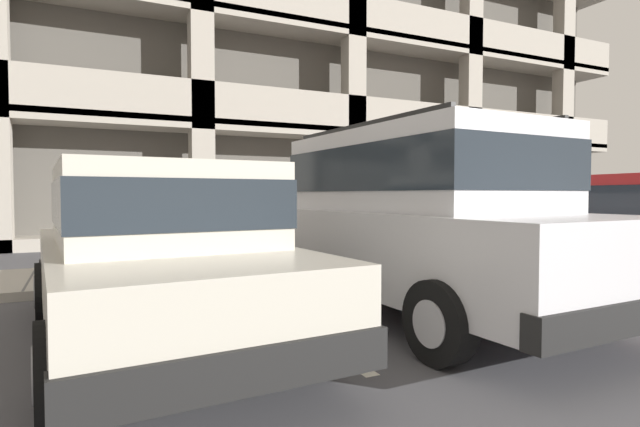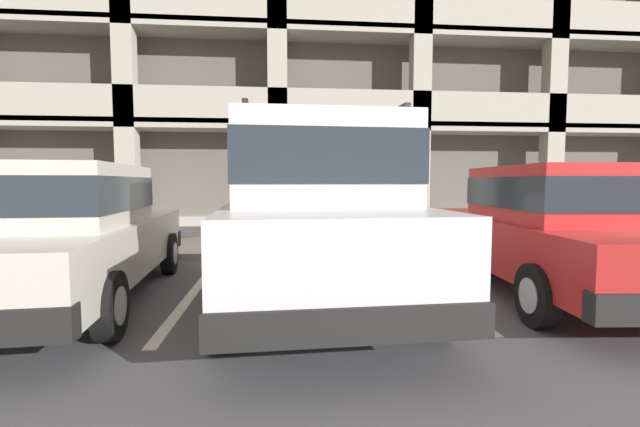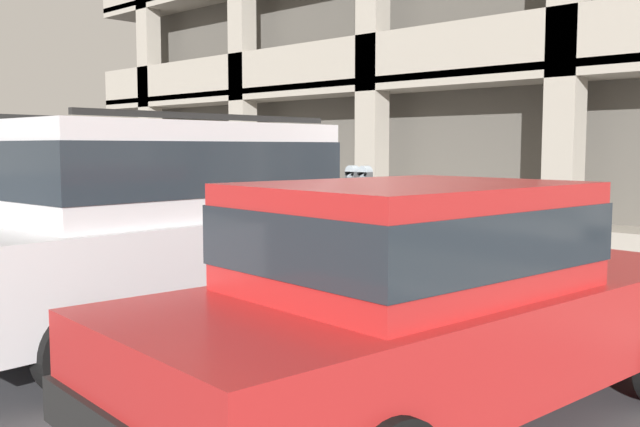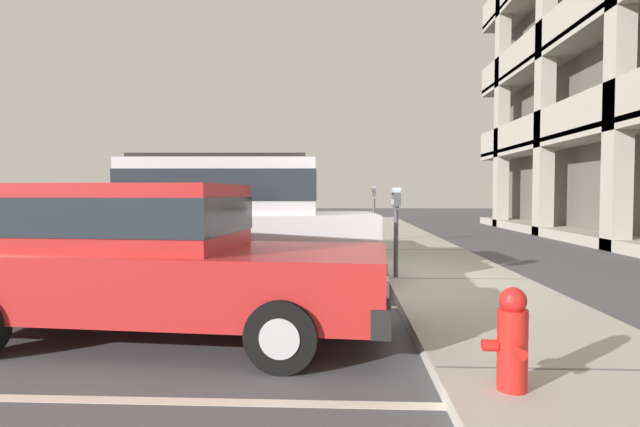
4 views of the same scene
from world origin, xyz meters
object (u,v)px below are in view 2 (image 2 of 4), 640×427
object	(u,v)px
dark_hatchback	(552,226)
parking_meter_near	(296,192)
red_sedan	(64,231)
parking_garage	(277,1)
fire_hydrant	(526,228)
silver_suv	(310,205)

from	to	relation	value
dark_hatchback	parking_meter_near	size ratio (longest dim) A/B	3.25
red_sedan	parking_garage	bearing A→B (deg)	76.62
dark_hatchback	fire_hydrant	world-z (taller)	dark_hatchback
parking_meter_near	fire_hydrant	world-z (taller)	parking_meter_near
dark_hatchback	red_sedan	bearing A→B (deg)	-175.78
fire_hydrant	parking_garage	bearing A→B (deg)	114.01
dark_hatchback	silver_suv	bearing A→B (deg)	-176.29
parking_meter_near	parking_garage	world-z (taller)	parking_garage
silver_suv	parking_garage	distance (m)	16.02
fire_hydrant	silver_suv	bearing A→B (deg)	-146.24
red_sedan	parking_garage	xyz separation A→B (m)	(2.33, 13.91, 8.21)
red_sedan	silver_suv	bearing A→B (deg)	-3.68
silver_suv	red_sedan	xyz separation A→B (m)	(-2.72, -0.01, -0.27)
silver_suv	fire_hydrant	xyz separation A→B (m)	(4.48, 2.99, -0.62)
dark_hatchback	parking_meter_near	distance (m)	4.09
silver_suv	parking_garage	size ratio (longest dim) A/B	0.15
silver_suv	dark_hatchback	xyz separation A→B (m)	(2.95, -0.05, -0.27)
dark_hatchback	fire_hydrant	size ratio (longest dim) A/B	6.58
fire_hydrant	parking_meter_near	bearing A→B (deg)	-176.26
dark_hatchback	parking_garage	bearing A→B (deg)	108.06
red_sedan	fire_hydrant	xyz separation A→B (m)	(7.19, 3.00, -0.36)
silver_suv	fire_hydrant	size ratio (longest dim) A/B	6.93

